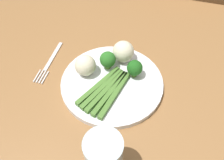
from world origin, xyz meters
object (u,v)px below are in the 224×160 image
Objects in this scene: asparagus_bundle at (106,90)px; fork at (50,62)px; broccoli_back_right at (133,68)px; broccoli_front_left at (108,60)px; plate at (112,83)px; dining_table at (133,98)px; water_glass at (104,158)px; chair at (166,32)px; cauliflower_outer_edge at (123,52)px; cauliflower_near_center at (85,65)px.

asparagus_bundle is 1.00× the size of fork.
broccoli_back_right is 0.07m from broccoli_front_left.
fork is at bearing -7.52° from plate.
plate is 0.07m from broccoli_back_right.
fork reaches higher than dining_table.
dining_table is at bearing -98.60° from broccoli_back_right.
asparagus_bundle is at bearing -73.68° from water_glass.
broccoli_front_left is (0.13, 0.57, 0.32)m from chair.
water_glass is (-0.04, 0.31, 0.02)m from cauliflower_outer_edge.
water_glass is (-0.07, 0.26, 0.02)m from broccoli_front_left.
chair is 17.18× the size of broccoli_back_right.
fork is at bearing 6.03° from broccoli_front_left.
chair is 5.25× the size of fork.
cauliflower_outer_edge reaches higher than plate.
asparagus_bundle is at bearing 147.16° from cauliflower_near_center.
dining_table is 9.98× the size of water_glass.
plate is at bearing 85.86° from cauliflower_outer_edge.
dining_table is at bearing -168.36° from broccoli_front_left.
cauliflower_near_center is at bearing 21.72° from dining_table.
cauliflower_near_center is at bearing 43.16° from cauliflower_outer_edge.
broccoli_back_right is 0.26m from water_glass.
broccoli_front_left is (0.07, -0.01, 0.00)m from broccoli_back_right.
cauliflower_near_center is 0.34× the size of fork.
plate reaches higher than fork.
dining_table is 20.79× the size of cauliflower_outer_edge.
asparagus_bundle is at bearing 78.02° from chair.
chair is at bearing -99.30° from plate.
chair is (-0.05, -0.55, -0.16)m from dining_table.
broccoli_front_left is 0.42× the size of water_glass.
plate is 1.62× the size of fork.
cauliflower_near_center reaches higher than dining_table.
dining_table is 7.55× the size of asparagus_bundle.
plate is at bearing 80.36° from fork.
water_glass is at bearing 118.75° from cauliflower_near_center.
water_glass is at bearing 42.83° from fork.
broccoli_back_right is (-0.05, -0.04, 0.04)m from plate.
dining_table is 23.49× the size of broccoli_front_left.
water_glass reaches higher than fork.
dining_table is 0.28m from fork.
fork is at bearing 2.48° from broccoli_back_right.
plate is (0.05, 0.06, 0.13)m from dining_table.
chair is at bearing -102.45° from broccoli_front_left.
asparagus_bundle is 3.11× the size of broccoli_front_left.
fork is (0.20, -0.03, -0.01)m from plate.
cauliflower_outer_edge is at bearing -50.78° from broccoli_back_right.
cauliflower_near_center is (0.07, -0.05, 0.02)m from asparagus_bundle.
cauliflower_near_center is 0.45× the size of water_glass.
cauliflower_outer_edge reaches higher than broccoli_front_left.
broccoli_back_right reaches higher than asparagus_bundle.
chair reaches higher than asparagus_bundle.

